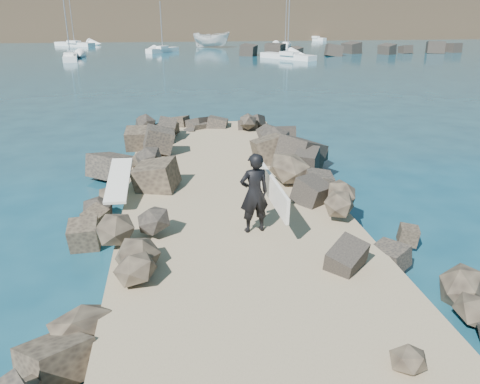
{
  "coord_description": "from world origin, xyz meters",
  "views": [
    {
      "loc": [
        -1.55,
        -11.51,
        5.58
      ],
      "look_at": [
        0.0,
        -1.0,
        1.5
      ],
      "focal_mm": 35.0,
      "sensor_mm": 36.0,
      "label": 1
    }
  ],
  "objects_px": {
    "surfer_with_board": "(257,193)",
    "sailboat_a": "(70,57)",
    "surfboard_resting": "(119,184)",
    "boat_imported": "(211,40)"
  },
  "relations": [
    {
      "from": "surfer_with_board",
      "to": "sailboat_a",
      "type": "distance_m",
      "value": 55.2
    },
    {
      "from": "surfboard_resting",
      "to": "sailboat_a",
      "type": "height_order",
      "value": "sailboat_a"
    },
    {
      "from": "boat_imported",
      "to": "sailboat_a",
      "type": "bearing_deg",
      "value": 163.87
    },
    {
      "from": "boat_imported",
      "to": "sailboat_a",
      "type": "relative_size",
      "value": 0.76
    },
    {
      "from": "surfboard_resting",
      "to": "boat_imported",
      "type": "bearing_deg",
      "value": 83.93
    },
    {
      "from": "sailboat_a",
      "to": "surfer_with_board",
      "type": "bearing_deg",
      "value": -75.11
    },
    {
      "from": "surfer_with_board",
      "to": "sailboat_a",
      "type": "bearing_deg",
      "value": 104.89
    },
    {
      "from": "boat_imported",
      "to": "surfer_with_board",
      "type": "relative_size",
      "value": 2.75
    },
    {
      "from": "surfer_with_board",
      "to": "sailboat_a",
      "type": "xyz_separation_m",
      "value": [
        -14.18,
        53.33,
        -1.24
      ]
    },
    {
      "from": "boat_imported",
      "to": "sailboat_a",
      "type": "distance_m",
      "value": 28.36
    }
  ]
}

